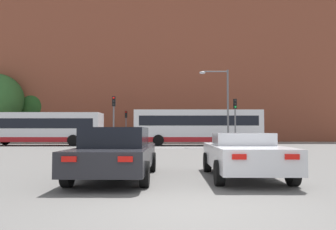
{
  "coord_description": "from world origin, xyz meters",
  "views": [
    {
      "loc": [
        -0.36,
        -5.7,
        1.37
      ],
      "look_at": [
        -0.25,
        24.74,
        2.83
      ],
      "focal_mm": 35.0,
      "sensor_mm": 36.0,
      "label": 1
    }
  ],
  "objects_px": {
    "bus_crossing_lead": "(196,126)",
    "pedestrian_walking_east": "(257,134)",
    "traffic_light_near_left": "(112,113)",
    "pedestrian_walking_west": "(142,134)",
    "car_saloon_left": "(115,152)",
    "car_roadster_right": "(242,155)",
    "bus_crossing_trailing": "(37,128)",
    "pedestrian_waiting": "(136,134)",
    "street_lamp_junction": "(221,99)",
    "traffic_light_far_left": "(125,121)",
    "traffic_light_near_right": "(234,115)"
  },
  "relations": [
    {
      "from": "car_saloon_left",
      "to": "car_roadster_right",
      "type": "xyz_separation_m",
      "value": [
        3.68,
        0.09,
        -0.07
      ]
    },
    {
      "from": "traffic_light_near_left",
      "to": "pedestrian_walking_west",
      "type": "bearing_deg",
      "value": 82.41
    },
    {
      "from": "traffic_light_far_left",
      "to": "car_roadster_right",
      "type": "bearing_deg",
      "value": -75.97
    },
    {
      "from": "car_roadster_right",
      "to": "bus_crossing_lead",
      "type": "distance_m",
      "value": 21.21
    },
    {
      "from": "street_lamp_junction",
      "to": "car_saloon_left",
      "type": "bearing_deg",
      "value": -108.43
    },
    {
      "from": "car_saloon_left",
      "to": "pedestrian_waiting",
      "type": "height_order",
      "value": "pedestrian_waiting"
    },
    {
      "from": "car_roadster_right",
      "to": "traffic_light_near_left",
      "type": "relative_size",
      "value": 1.09
    },
    {
      "from": "car_saloon_left",
      "to": "pedestrian_walking_west",
      "type": "relative_size",
      "value": 2.95
    },
    {
      "from": "car_saloon_left",
      "to": "bus_crossing_lead",
      "type": "xyz_separation_m",
      "value": [
        4.26,
        21.27,
        1.02
      ]
    },
    {
      "from": "bus_crossing_trailing",
      "to": "pedestrian_waiting",
      "type": "bearing_deg",
      "value": -48.11
    },
    {
      "from": "car_roadster_right",
      "to": "pedestrian_walking_west",
      "type": "xyz_separation_m",
      "value": [
        -5.01,
        27.97,
        0.31
      ]
    },
    {
      "from": "car_saloon_left",
      "to": "car_roadster_right",
      "type": "relative_size",
      "value": 1.1
    },
    {
      "from": "pedestrian_waiting",
      "to": "pedestrian_walking_west",
      "type": "xyz_separation_m",
      "value": [
        0.74,
        -0.62,
        0.05
      ]
    },
    {
      "from": "car_saloon_left",
      "to": "pedestrian_waiting",
      "type": "relative_size",
      "value": 3.08
    },
    {
      "from": "car_saloon_left",
      "to": "bus_crossing_trailing",
      "type": "xyz_separation_m",
      "value": [
        -10.63,
        21.01,
        0.88
      ]
    },
    {
      "from": "car_roadster_right",
      "to": "bus_crossing_trailing",
      "type": "height_order",
      "value": "bus_crossing_trailing"
    },
    {
      "from": "traffic_light_near_right",
      "to": "bus_crossing_lead",
      "type": "bearing_deg",
      "value": 121.67
    },
    {
      "from": "pedestrian_waiting",
      "to": "traffic_light_near_left",
      "type": "bearing_deg",
      "value": -117.39
    },
    {
      "from": "traffic_light_near_left",
      "to": "pedestrian_walking_west",
      "type": "xyz_separation_m",
      "value": [
        1.53,
        11.45,
        -1.79
      ]
    },
    {
      "from": "bus_crossing_lead",
      "to": "traffic_light_near_left",
      "type": "bearing_deg",
      "value": 123.17
    },
    {
      "from": "street_lamp_junction",
      "to": "pedestrian_walking_east",
      "type": "distance_m",
      "value": 11.41
    },
    {
      "from": "car_saloon_left",
      "to": "traffic_light_near_right",
      "type": "xyz_separation_m",
      "value": [
        6.92,
        16.96,
        1.92
      ]
    },
    {
      "from": "traffic_light_far_left",
      "to": "street_lamp_junction",
      "type": "bearing_deg",
      "value": -46.17
    },
    {
      "from": "street_lamp_junction",
      "to": "traffic_light_far_left",
      "type": "bearing_deg",
      "value": 133.83
    },
    {
      "from": "traffic_light_near_left",
      "to": "pedestrian_walking_east",
      "type": "height_order",
      "value": "traffic_light_near_left"
    },
    {
      "from": "street_lamp_junction",
      "to": "pedestrian_waiting",
      "type": "height_order",
      "value": "street_lamp_junction"
    },
    {
      "from": "traffic_light_far_left",
      "to": "pedestrian_walking_east",
      "type": "height_order",
      "value": "traffic_light_far_left"
    },
    {
      "from": "bus_crossing_trailing",
      "to": "pedestrian_waiting",
      "type": "relative_size",
      "value": 7.31
    },
    {
      "from": "car_roadster_right",
      "to": "street_lamp_junction",
      "type": "distance_m",
      "value": 18.78
    },
    {
      "from": "car_roadster_right",
      "to": "traffic_light_near_right",
      "type": "relative_size",
      "value": 1.14
    },
    {
      "from": "car_saloon_left",
      "to": "pedestrian_waiting",
      "type": "bearing_deg",
      "value": 94.81
    },
    {
      "from": "car_saloon_left",
      "to": "traffic_light_far_left",
      "type": "distance_m",
      "value": 28.53
    },
    {
      "from": "traffic_light_far_left",
      "to": "pedestrian_walking_east",
      "type": "relative_size",
      "value": 2.26
    },
    {
      "from": "bus_crossing_lead",
      "to": "pedestrian_walking_east",
      "type": "relative_size",
      "value": 7.29
    },
    {
      "from": "traffic_light_near_right",
      "to": "traffic_light_near_left",
      "type": "distance_m",
      "value": 9.79
    },
    {
      "from": "bus_crossing_lead",
      "to": "traffic_light_near_right",
      "type": "xyz_separation_m",
      "value": [
        2.66,
        -4.31,
        0.9
      ]
    },
    {
      "from": "street_lamp_junction",
      "to": "bus_crossing_trailing",
      "type": "bearing_deg",
      "value": 171.09
    },
    {
      "from": "car_saloon_left",
      "to": "pedestrian_walking_east",
      "type": "distance_m",
      "value": 30.18
    },
    {
      "from": "car_saloon_left",
      "to": "traffic_light_near_left",
      "type": "relative_size",
      "value": 1.21
    },
    {
      "from": "car_saloon_left",
      "to": "pedestrian_waiting",
      "type": "distance_m",
      "value": 28.76
    },
    {
      "from": "bus_crossing_lead",
      "to": "traffic_light_near_right",
      "type": "distance_m",
      "value": 5.14
    },
    {
      "from": "bus_crossing_lead",
      "to": "street_lamp_junction",
      "type": "bearing_deg",
      "value": -147.12
    },
    {
      "from": "car_saloon_left",
      "to": "bus_crossing_trailing",
      "type": "height_order",
      "value": "bus_crossing_trailing"
    },
    {
      "from": "traffic_light_near_right",
      "to": "street_lamp_junction",
      "type": "bearing_deg",
      "value": 119.14
    },
    {
      "from": "bus_crossing_trailing",
      "to": "pedestrian_walking_west",
      "type": "distance_m",
      "value": 11.68
    },
    {
      "from": "traffic_light_near_right",
      "to": "street_lamp_junction",
      "type": "xyz_separation_m",
      "value": [
        -0.79,
        1.43,
        1.45
      ]
    },
    {
      "from": "car_roadster_right",
      "to": "street_lamp_junction",
      "type": "bearing_deg",
      "value": 83.05
    },
    {
      "from": "car_roadster_right",
      "to": "pedestrian_walking_east",
      "type": "distance_m",
      "value": 28.87
    },
    {
      "from": "car_roadster_right",
      "to": "bus_crossing_lead",
      "type": "bearing_deg",
      "value": 89.09
    },
    {
      "from": "car_saloon_left",
      "to": "bus_crossing_trailing",
      "type": "distance_m",
      "value": 23.57
    }
  ]
}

